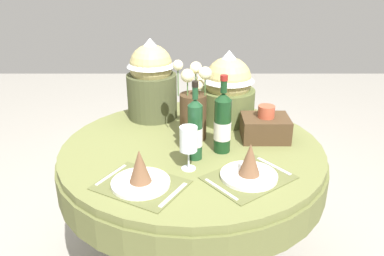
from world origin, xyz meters
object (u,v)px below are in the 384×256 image
object	(u,v)px
dining_table	(192,169)
place_setting_right	(249,168)
place_setting_left	(140,175)
woven_basket_side_right	(265,127)
wine_bottle_left	(195,129)
gift_tub_back_right	(228,85)
flower_vase	(193,108)
gift_tub_back_left	(152,76)
wine_glass_left	(188,140)
wine_bottle_centre	(223,123)

from	to	relation	value
dining_table	place_setting_right	world-z (taller)	place_setting_right
place_setting_left	woven_basket_side_right	xyz separation A→B (m)	(0.58, 0.45, 0.02)
wine_bottle_left	gift_tub_back_right	size ratio (longest dim) A/B	0.92
place_setting_right	flower_vase	distance (m)	0.48
place_setting_left	wine_bottle_left	distance (m)	0.34
flower_vase	wine_bottle_left	distance (m)	0.22
dining_table	gift_tub_back_left	bearing A→B (deg)	120.40
flower_vase	wine_bottle_left	world-z (taller)	flower_vase
wine_bottle_left	woven_basket_side_right	world-z (taller)	wine_bottle_left
dining_table	wine_glass_left	bearing A→B (deg)	-93.66
place_setting_left	flower_vase	distance (m)	0.52
gift_tub_back_right	dining_table	bearing A→B (deg)	-121.04
flower_vase	gift_tub_back_right	distance (m)	0.31
dining_table	place_setting_left	size ratio (longest dim) A/B	3.09
wine_bottle_left	wine_glass_left	bearing A→B (deg)	-105.64
place_setting_right	wine_bottle_left	bearing A→B (deg)	141.09
wine_bottle_left	wine_bottle_centre	xyz separation A→B (m)	(0.13, 0.07, 0.00)
place_setting_left	flower_vase	xyz separation A→B (m)	(0.22, 0.46, 0.12)
dining_table	gift_tub_back_right	xyz separation A→B (m)	(0.20, 0.33, 0.34)
wine_bottle_left	wine_glass_left	distance (m)	0.11
wine_glass_left	gift_tub_back_right	xyz separation A→B (m)	(0.21, 0.56, 0.07)
place_setting_right	woven_basket_side_right	world-z (taller)	woven_basket_side_right
dining_table	gift_tub_back_left	distance (m)	0.59
wine_bottle_centre	gift_tub_back_right	world-z (taller)	gift_tub_back_right
flower_vase	dining_table	bearing A→B (deg)	-94.61
dining_table	wine_bottle_centre	distance (m)	0.32
place_setting_left	wine_glass_left	distance (m)	0.25
flower_vase	wine_bottle_left	size ratio (longest dim) A/B	1.12
wine_bottle_left	gift_tub_back_left	bearing A→B (deg)	114.95
wine_glass_left	place_setting_right	bearing A→B (deg)	-17.35
wine_bottle_left	gift_tub_back_right	xyz separation A→B (m)	(0.18, 0.46, 0.06)
place_setting_left	wine_glass_left	size ratio (longest dim) A/B	2.12
wine_bottle_left	gift_tub_back_right	bearing A→B (deg)	68.15
woven_basket_side_right	wine_bottle_centre	bearing A→B (deg)	-148.55
wine_glass_left	gift_tub_back_left	world-z (taller)	gift_tub_back_left
woven_basket_side_right	dining_table	bearing A→B (deg)	-167.48
wine_glass_left	woven_basket_side_right	distance (m)	0.50
wine_glass_left	gift_tub_back_left	xyz separation A→B (m)	(-0.21, 0.62, 0.10)
place_setting_right	gift_tub_back_right	size ratio (longest dim) A/B	1.07
place_setting_right	flower_vase	size ratio (longest dim) A/B	1.04
wine_bottle_centre	wine_glass_left	xyz separation A→B (m)	(-0.16, -0.18, -0.01)
wine_bottle_centre	place_setting_left	bearing A→B (deg)	-138.22
place_setting_left	woven_basket_side_right	distance (m)	0.73
place_setting_right	dining_table	bearing A→B (deg)	127.38
flower_vase	woven_basket_side_right	distance (m)	0.38
wine_bottle_centre	woven_basket_side_right	size ratio (longest dim) A/B	1.59
wine_glass_left	woven_basket_side_right	xyz separation A→B (m)	(0.39, 0.32, -0.07)
place_setting_left	woven_basket_side_right	world-z (taller)	woven_basket_side_right
wine_bottle_left	wine_glass_left	size ratio (longest dim) A/B	1.84
dining_table	woven_basket_side_right	distance (m)	0.43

